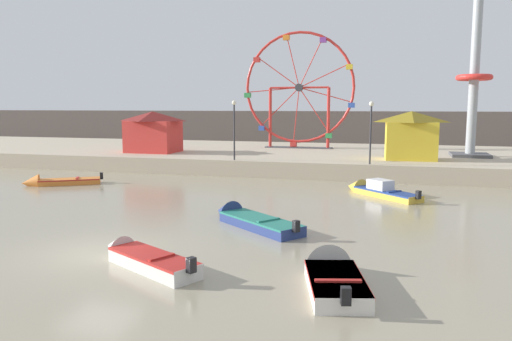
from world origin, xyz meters
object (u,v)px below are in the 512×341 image
at_px(motorboat_pale_grey, 141,257).
at_px(motorboat_navy_blue, 246,219).
at_px(motorboat_mustard_yellow, 375,190).
at_px(ferris_wheel_red_frame, 299,90).
at_px(carnival_booth_red_striped, 153,131).
at_px(motorboat_white_red_stripe, 332,274).
at_px(motorboat_orange_hull, 55,182).
at_px(promenade_lamp_near, 234,122).
at_px(promenade_lamp_far, 371,124).
at_px(carnival_booth_yellow_awning, 411,135).
at_px(drop_tower_steel_tower, 474,82).

bearing_deg(motorboat_pale_grey, motorboat_navy_blue, -76.82).
xyz_separation_m(motorboat_navy_blue, motorboat_mustard_yellow, (5.09, 8.68, 0.04)).
xyz_separation_m(ferris_wheel_red_frame, carnival_booth_red_striped, (-11.01, -7.36, -3.53)).
relative_size(motorboat_white_red_stripe, motorboat_orange_hull, 0.89).
distance_m(motorboat_pale_grey, ferris_wheel_red_frame, 31.74).
height_order(motorboat_orange_hull, promenade_lamp_near, promenade_lamp_near).
distance_m(motorboat_pale_grey, promenade_lamp_far, 21.11).
distance_m(motorboat_pale_grey, carnival_booth_red_striped, 26.65).
bearing_deg(carnival_booth_red_striped, ferris_wheel_red_frame, 34.45).
bearing_deg(motorboat_white_red_stripe, carnival_booth_yellow_awning, -21.34).
bearing_deg(ferris_wheel_red_frame, carnival_booth_yellow_awning, -38.42).
bearing_deg(promenade_lamp_far, promenade_lamp_near, 179.61).
height_order(motorboat_pale_grey, carnival_booth_yellow_awning, carnival_booth_yellow_awning).
distance_m(ferris_wheel_red_frame, drop_tower_steel_tower, 14.74).
relative_size(motorboat_mustard_yellow, ferris_wheel_red_frame, 0.44).
xyz_separation_m(drop_tower_steel_tower, promenade_lamp_far, (-7.19, -7.17, -2.99)).
height_order(motorboat_navy_blue, motorboat_mustard_yellow, motorboat_mustard_yellow).
xyz_separation_m(motorboat_white_red_stripe, motorboat_pale_grey, (-6.09, -0.06, 0.02)).
bearing_deg(motorboat_orange_hull, promenade_lamp_near, -176.54).
height_order(ferris_wheel_red_frame, carnival_booth_yellow_awning, ferris_wheel_red_frame).
bearing_deg(motorboat_white_red_stripe, drop_tower_steel_tower, -29.68).
relative_size(motorboat_white_red_stripe, carnival_booth_yellow_awning, 1.03).
relative_size(motorboat_navy_blue, motorboat_white_red_stripe, 1.22).
xyz_separation_m(carnival_booth_red_striped, promenade_lamp_near, (8.42, -3.85, 0.98)).
xyz_separation_m(motorboat_mustard_yellow, promenade_lamp_near, (-10.11, 5.05, 3.65)).
bearing_deg(promenade_lamp_near, carnival_booth_yellow_awning, 16.18).
bearing_deg(motorboat_orange_hull, ferris_wheel_red_frame, -156.16).
xyz_separation_m(motorboat_white_red_stripe, carnival_booth_yellow_awning, (2.80, 23.40, 2.75)).
relative_size(motorboat_mustard_yellow, promenade_lamp_far, 1.11).
bearing_deg(motorboat_orange_hull, carnival_booth_red_striped, -129.44).
bearing_deg(carnival_booth_red_striped, promenade_lamp_near, -23.87).
bearing_deg(carnival_booth_red_striped, drop_tower_steel_tower, 8.08).
height_order(motorboat_navy_blue, motorboat_orange_hull, motorboat_navy_blue).
bearing_deg(promenade_lamp_far, drop_tower_steel_tower, 44.93).
height_order(motorboat_navy_blue, promenade_lamp_far, promenade_lamp_far).
distance_m(motorboat_navy_blue, promenade_lamp_near, 15.08).
height_order(motorboat_orange_hull, ferris_wheel_red_frame, ferris_wheel_red_frame).
height_order(motorboat_mustard_yellow, carnival_booth_yellow_awning, carnival_booth_yellow_awning).
height_order(carnival_booth_yellow_awning, promenade_lamp_far, promenade_lamp_far).
distance_m(ferris_wheel_red_frame, carnival_booth_yellow_awning, 12.80).
bearing_deg(motorboat_navy_blue, drop_tower_steel_tower, -81.51).
bearing_deg(motorboat_white_red_stripe, motorboat_orange_hull, 41.78).
bearing_deg(carnival_booth_red_striped, promenade_lamp_far, -11.58).
bearing_deg(motorboat_mustard_yellow, motorboat_pale_grey, 109.98).
bearing_deg(motorboat_white_red_stripe, promenade_lamp_far, -14.85).
relative_size(drop_tower_steel_tower, carnival_booth_yellow_awning, 3.36).
xyz_separation_m(motorboat_pale_grey, promenade_lamp_near, (-3.35, 19.91, 3.67)).
distance_m(motorboat_navy_blue, promenade_lamp_far, 14.86).
height_order(motorboat_mustard_yellow, carnival_booth_red_striped, carnival_booth_red_striped).
xyz_separation_m(motorboat_navy_blue, motorboat_white_red_stripe, (4.42, -6.12, 0.00)).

